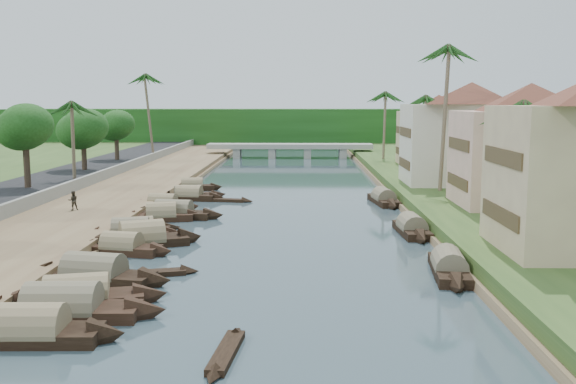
{
  "coord_description": "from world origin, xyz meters",
  "views": [
    {
      "loc": [
        1.9,
        -37.29,
        9.37
      ],
      "look_at": [
        0.83,
        15.41,
        2.0
      ],
      "focal_mm": 40.0,
      "sensor_mm": 36.0,
      "label": 1
    }
  ],
  "objects": [
    {
      "name": "sampan_8",
      "position": [
        -9.26,
        12.92,
        0.41
      ],
      "size": [
        7.13,
        3.09,
        2.16
      ],
      "rotation": [
        0.0,
        0.0,
        0.21
      ],
      "color": "black",
      "rests_on": "ground"
    },
    {
      "name": "building_far",
      "position": [
        18.99,
        28.0,
        6.38
      ],
      "size": [
        15.59,
        15.59,
        10.2
      ],
      "color": "beige",
      "rests_on": "right_bank"
    },
    {
      "name": "sampan_15",
      "position": [
        9.88,
        8.02,
        0.41
      ],
      "size": [
        2.07,
        7.84,
        2.1
      ],
      "rotation": [
        0.0,
        0.0,
        1.63
      ],
      "color": "black",
      "rests_on": "ground"
    },
    {
      "name": "sampan_12",
      "position": [
        -9.11,
        24.48,
        0.41
      ],
      "size": [
        7.72,
        3.71,
        1.88
      ],
      "rotation": [
        0.0,
        0.0,
        0.32
      ],
      "color": "black",
      "rests_on": "ground"
    },
    {
      "name": "canoe_2",
      "position": [
        -5.57,
        23.05,
        0.1
      ],
      "size": [
        6.07,
        2.0,
        0.88
      ],
      "rotation": [
        0.0,
        0.0,
        -0.19
      ],
      "color": "black",
      "rests_on": "ground"
    },
    {
      "name": "palm_3",
      "position": [
        16.0,
        37.37,
        9.74
      ],
      "size": [
        3.2,
        3.2,
        10.29
      ],
      "color": "#72614C",
      "rests_on": "ground"
    },
    {
      "name": "palm_7",
      "position": [
        14.0,
        56.61,
        10.45
      ],
      "size": [
        3.2,
        3.2,
        11.02
      ],
      "color": "#72614C",
      "rests_on": "ground"
    },
    {
      "name": "road",
      "position": [
        -24.5,
        20.0,
        0.7
      ],
      "size": [
        8.0,
        180.0,
        1.4
      ],
      "primitive_type": "cube",
      "color": "black",
      "rests_on": "ground"
    },
    {
      "name": "right_bank",
      "position": [
        19.0,
        20.0,
        0.6
      ],
      "size": [
        16.0,
        180.0,
        1.2
      ],
      "primitive_type": "cube",
      "color": "#2D491D",
      "rests_on": "ground"
    },
    {
      "name": "tree_6",
      "position": [
        24.0,
        28.1,
        6.57
      ],
      "size": [
        4.42,
        4.42,
        7.29
      ],
      "color": "#423326",
      "rests_on": "ground"
    },
    {
      "name": "building_distant",
      "position": [
        19.99,
        48.0,
        5.88
      ],
      "size": [
        12.62,
        12.62,
        9.2
      ],
      "color": "#D3BB8D",
      "rests_on": "right_bank"
    },
    {
      "name": "sampan_4",
      "position": [
        -9.25,
        1.57,
        0.41
      ],
      "size": [
        7.0,
        2.85,
        1.98
      ],
      "rotation": [
        0.0,
        0.0,
        -0.2
      ],
      "color": "black",
      "rests_on": "ground"
    },
    {
      "name": "canoe_1",
      "position": [
        -6.43,
        -3.51,
        0.1
      ],
      "size": [
        5.63,
        2.33,
        0.9
      ],
      "rotation": [
        0.0,
        0.0,
        0.26
      ],
      "color": "black",
      "rests_on": "ground"
    },
    {
      "name": "ground",
      "position": [
        0.0,
        0.0,
        0.0
      ],
      "size": [
        220.0,
        220.0,
        0.0
      ],
      "primitive_type": "plane",
      "color": "#33454D",
      "rests_on": "ground"
    },
    {
      "name": "sampan_9",
      "position": [
        -8.5,
        14.2,
        0.41
      ],
      "size": [
        8.77,
        2.89,
        2.18
      ],
      "rotation": [
        0.0,
        0.0,
        -0.15
      ],
      "color": "black",
      "rests_on": "ground"
    },
    {
      "name": "treeline",
      "position": [
        0.0,
        100.0,
        4.0
      ],
      "size": [
        120.0,
        14.0,
        8.0
      ],
      "color": "#163B10",
      "rests_on": "ground"
    },
    {
      "name": "tree_3",
      "position": [
        -24.0,
        22.45,
        6.98
      ],
      "size": [
        4.84,
        4.84,
        7.67
      ],
      "color": "#423326",
      "rests_on": "ground"
    },
    {
      "name": "left_bank",
      "position": [
        -16.0,
        20.0,
        0.4
      ],
      "size": [
        10.0,
        180.0,
        0.8
      ],
      "primitive_type": "cube",
      "color": "brown",
      "rests_on": "ground"
    },
    {
      "name": "sampan_0",
      "position": [
        -8.5,
        -10.47,
        0.42
      ],
      "size": [
        9.34,
        2.31,
        2.41
      ],
      "rotation": [
        0.0,
        0.0,
        0.03
      ],
      "color": "black",
      "rests_on": "ground"
    },
    {
      "name": "sampan_6",
      "position": [
        -9.86,
        5.96,
        0.42
      ],
      "size": [
        7.46,
        2.75,
        2.19
      ],
      "rotation": [
        0.0,
        0.0,
        0.15
      ],
      "color": "black",
      "rests_on": "ground"
    },
    {
      "name": "sampan_2",
      "position": [
        -8.45,
        -8.82,
        0.42
      ],
      "size": [
        8.62,
        3.7,
        2.23
      ],
      "rotation": [
        0.0,
        0.0,
        0.24
      ],
      "color": "black",
      "rests_on": "ground"
    },
    {
      "name": "sampan_5",
      "position": [
        -8.53,
        3.82,
        0.42
      ],
      "size": [
        8.38,
        5.07,
        2.58
      ],
      "rotation": [
        0.0,
        0.0,
        0.4
      ],
      "color": "black",
      "rests_on": "ground"
    },
    {
      "name": "sampan_7",
      "position": [
        -9.76,
        7.57,
        0.4
      ],
      "size": [
        6.25,
        3.33,
        1.73
      ],
      "rotation": [
        0.0,
        0.0,
        0.35
      ],
      "color": "black",
      "rests_on": "ground"
    },
    {
      "name": "tree_5",
      "position": [
        -24.0,
        52.21,
        6.1
      ],
      "size": [
        4.7,
        4.7,
        6.71
      ],
      "color": "#423326",
      "rests_on": "ground"
    },
    {
      "name": "palm_1",
      "position": [
        16.0,
        4.11,
        9.06
      ],
      "size": [
        3.2,
        3.2,
        9.58
      ],
      "color": "#72614C",
      "rests_on": "ground"
    },
    {
      "name": "tree_4",
      "position": [
        -24.0,
        38.52,
        6.17
      ],
      "size": [
        5.4,
        5.4,
        7.05
      ],
      "color": "#423326",
      "rests_on": "ground"
    },
    {
      "name": "sampan_16",
      "position": [
        9.66,
        22.14,
        0.41
      ],
      "size": [
        2.62,
        8.64,
        2.09
      ],
      "rotation": [
        0.0,
        0.0,
        1.7
      ],
      "color": "black",
      "rests_on": "ground"
    },
    {
      "name": "palm_8",
      "position": [
        -20.5,
        58.43,
        13.01
      ],
      "size": [
        3.2,
        3.2,
        13.47
      ],
      "color": "#72614C",
      "rests_on": "ground"
    },
    {
      "name": "canoe_0",
      "position": [
        -0.87,
        -14.5,
        0.1
      ],
      "size": [
        1.24,
        5.48,
        0.72
      ],
      "rotation": [
        0.0,
        0.0,
        1.47
      ],
      "color": "black",
      "rests_on": "ground"
    },
    {
      "name": "sampan_3",
      "position": [
        -8.92,
        -4.85,
        0.42
      ],
      "size": [
        9.01,
        3.49,
        2.35
      ],
      "rotation": [
        0.0,
        0.0,
        -0.2
      ],
      "color": "black",
      "rests_on": "ground"
    },
    {
      "name": "palm_6",
      "position": [
        -22.0,
        29.42,
        9.08
      ],
      "size": [
        3.2,
        3.2,
        9.4
      ],
      "color": "#72614C",
      "rests_on": "ground"
    },
    {
      "name": "sampan_13",
      "position": [
        -9.82,
        30.85,
        0.41
      ],
      "size": [
        6.81,
        2.28,
        1.88
      ],
      "rotation": [
        0.0,
        0.0,
        0.13
      ],
      "color": "black",
      "rests_on": "ground"
    },
    {
      "name": "bridge",
      "position": [
        0.0,
        72.0,
        1.72
      ],
      "size": [
        28.0,
        4.0,
        2.4
      ],
      "color": "gray",
      "rests_on": "ground"
    },
    {
      "name": "sampan_11",
      "position": [
        -8.9,
        23.9,
        0.41
      ],
      "size": [
        7.15,
        2.45,
        2.04
      ],
      "rotation": [
        0.0,
        0.0,
        -0.13
      ],
      "color": "black",
      "rests_on": "ground"
    },
    {
      "name": "sampan_14",
      "position": [
        10.05,
        -2.89,
        0.41
      ],
      "size": [
        2.37,
        8.57,
        2.07
      ],
      "rotation": [
        0.0,
        0.0,
        1.47
      ],
      "color": "black",
      "rests_on": "ground"
    },
    {
      "name": "palm_2",
      "position": [
        15.0,
        22.38,
        13.96
      ],
      "size": [
        3.2,
        3.2,
        14.68
      ],
      "color": "#72614C",
      "rests_on": "ground"
    },
    {
      "name": "person_far",
      "position": [
        -16.4,
        13.19,
        1.58
      ],
      "size": [
        0.93,
        0.86,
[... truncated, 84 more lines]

